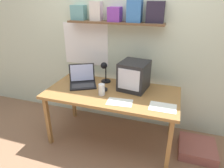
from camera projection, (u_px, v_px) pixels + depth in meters
name	position (u px, v px, depth m)	size (l,w,h in m)	color
ground_plane	(112.00, 138.00, 2.72)	(12.00, 12.00, 0.00)	#91694D
back_wall	(124.00, 34.00, 2.65)	(5.60, 0.24, 2.60)	beige
corner_desk	(112.00, 96.00, 2.45)	(1.60, 0.79, 0.71)	olive
crt_monitor	(134.00, 76.00, 2.43)	(0.37, 0.39, 0.35)	#232326
laptop	(83.00, 80.00, 2.59)	(0.43, 0.41, 0.25)	black
desk_lamp	(105.00, 70.00, 2.60)	(0.13, 0.16, 0.29)	black
juice_glass	(102.00, 90.00, 2.32)	(0.07, 0.07, 0.14)	white
computer_mouse	(105.00, 89.00, 2.44)	(0.08, 0.12, 0.03)	black
open_notebook	(120.00, 102.00, 2.18)	(0.29, 0.20, 0.00)	silver
printed_handout	(163.00, 107.00, 2.08)	(0.28, 0.20, 0.00)	white
floor_cushion	(197.00, 149.00, 2.44)	(0.43, 0.43, 0.12)	#98534A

